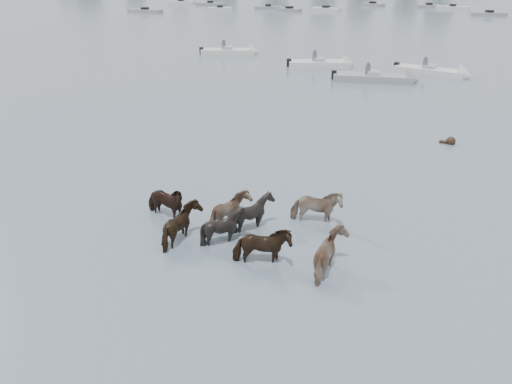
% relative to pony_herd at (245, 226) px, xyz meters
% --- Properties ---
extents(ground, '(400.00, 400.00, 0.00)m').
position_rel_pony_herd_xyz_m(ground, '(1.27, -1.10, -0.44)').
color(ground, slate).
rests_on(ground, ground).
extents(pony_herd, '(7.54, 4.15, 1.40)m').
position_rel_pony_herd_xyz_m(pony_herd, '(0.00, 0.00, 0.00)').
color(pony_herd, black).
rests_on(pony_herd, ground).
extents(swimming_pony, '(0.72, 0.44, 0.44)m').
position_rel_pony_herd_xyz_m(swimming_pony, '(5.60, 11.44, -0.34)').
color(swimming_pony, black).
rests_on(swimming_pony, ground).
extents(motorboat_a, '(5.50, 3.43, 1.92)m').
position_rel_pony_herd_xyz_m(motorboat_a, '(-3.95, 27.61, -0.22)').
color(motorboat_a, silver).
rests_on(motorboat_a, ground).
extents(motorboat_b, '(6.14, 2.55, 1.92)m').
position_rel_pony_herd_xyz_m(motorboat_b, '(0.97, 23.69, -0.22)').
color(motorboat_b, gray).
rests_on(motorboat_b, ground).
extents(motorboat_c, '(5.81, 2.83, 1.92)m').
position_rel_pony_herd_xyz_m(motorboat_c, '(4.54, 27.20, -0.22)').
color(motorboat_c, silver).
rests_on(motorboat_c, ground).
extents(motorboat_f, '(5.44, 3.38, 1.92)m').
position_rel_pony_herd_xyz_m(motorboat_f, '(-13.14, 30.39, -0.22)').
color(motorboat_f, silver).
rests_on(motorboat_f, ground).
extents(distant_flotilla, '(102.47, 30.27, 0.93)m').
position_rel_pony_herd_xyz_m(distant_flotilla, '(0.69, 75.89, -0.18)').
color(distant_flotilla, silver).
rests_on(distant_flotilla, ground).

